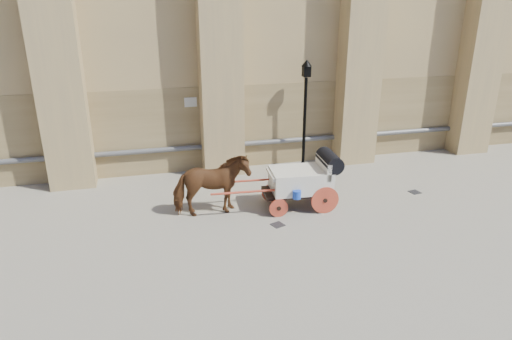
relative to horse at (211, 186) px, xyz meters
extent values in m
plane|color=gray|center=(1.92, -0.29, -0.89)|extent=(90.00, 90.00, 0.00)
cube|color=#9B8558|center=(3.92, 3.86, 0.61)|extent=(44.00, 0.35, 3.00)
cylinder|color=#59595B|center=(3.92, 3.59, 0.01)|extent=(42.00, 0.18, 0.18)
cube|color=beige|center=(-0.08, 3.68, 1.61)|extent=(0.42, 0.04, 0.32)
imported|color=brown|center=(0.00, 0.00, 0.00)|extent=(2.16, 1.07, 1.78)
cube|color=black|center=(2.52, -0.09, -0.39)|extent=(2.04, 1.04, 0.11)
cube|color=beige|center=(2.61, -0.10, -0.03)|extent=(1.79, 1.24, 0.63)
cube|color=beige|center=(3.28, -0.15, 0.33)|extent=(0.21, 1.13, 0.50)
cube|color=beige|center=(1.84, -0.05, 0.19)|extent=(0.38, 1.01, 0.09)
cylinder|color=black|center=(3.46, -0.16, 0.51)|extent=(0.58, 1.16, 0.51)
cylinder|color=#BC3F27|center=(3.15, -0.70, -0.48)|extent=(0.81, 0.11, 0.81)
cylinder|color=#BC3F27|center=(3.23, 0.42, -0.48)|extent=(0.81, 0.11, 0.81)
cylinder|color=#BC3F27|center=(1.80, -0.60, -0.62)|extent=(0.54, 0.09, 0.54)
cylinder|color=#BC3F27|center=(1.88, 0.51, -0.62)|extent=(0.54, 0.09, 0.54)
cylinder|color=#BC3F27|center=(1.00, -0.39, -0.12)|extent=(2.16, 0.21, 0.06)
cylinder|color=#BC3F27|center=(1.06, 0.42, -0.12)|extent=(2.16, 0.21, 0.06)
cylinder|color=blue|center=(2.29, -0.71, -0.21)|extent=(0.23, 0.23, 0.23)
cylinder|color=black|center=(3.84, 3.07, 0.74)|extent=(0.11, 0.11, 3.27)
cone|color=black|center=(3.84, 3.07, -0.73)|extent=(0.33, 0.33, 0.33)
cube|color=black|center=(3.84, 3.07, 2.60)|extent=(0.25, 0.25, 0.38)
cone|color=black|center=(3.84, 3.07, 2.88)|extent=(0.36, 0.36, 0.22)
cube|color=black|center=(1.63, -1.09, -0.88)|extent=(0.41, 0.41, 0.01)
cube|color=black|center=(6.54, 0.00, -0.88)|extent=(0.37, 0.37, 0.01)
camera|label=1|loc=(-1.66, -11.74, 4.92)|focal=32.00mm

